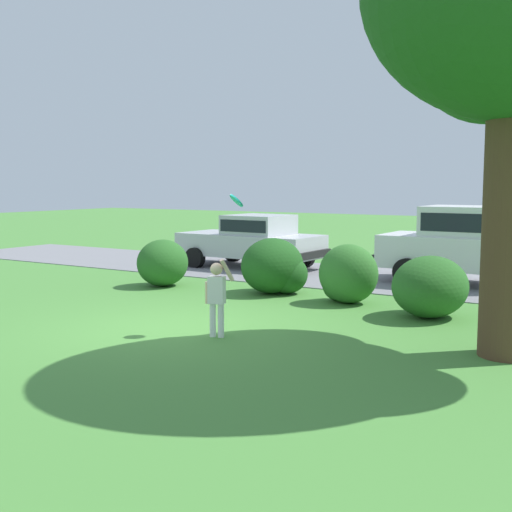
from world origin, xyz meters
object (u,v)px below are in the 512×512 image
Objects in this scene: parked_suv at (477,242)px; child_thrower at (217,293)px; frisbee at (236,201)px; parked_sedan at (253,239)px.

parked_suv is 3.66× the size of child_thrower.
frisbee reaches higher than parked_suv.
parked_suv is at bearing 0.00° from parked_sedan.
parked_suv is 7.60m from frisbee.
child_thrower is (4.09, -7.64, -0.13)m from parked_sedan.
parked_suv is (6.37, 0.00, 0.23)m from parked_sedan.
frisbee is (-2.19, -7.19, 1.11)m from parked_suv.
frisbee is at bearing -59.85° from parked_sedan.
parked_suv reaches higher than child_thrower.
child_thrower is (-2.27, -7.64, -0.36)m from parked_suv.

